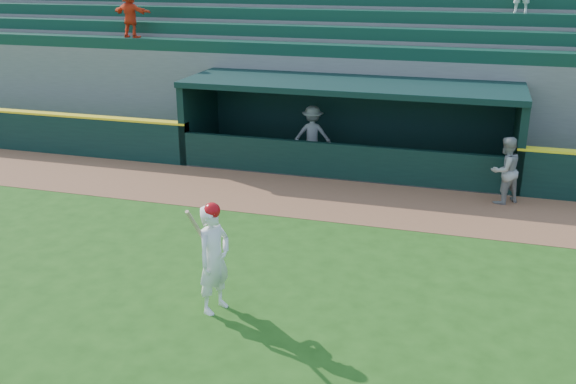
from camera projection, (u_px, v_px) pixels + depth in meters
The scene contains 7 objects.
ground at pixel (263, 287), 11.68m from camera, with size 120.00×120.00×0.00m, color #204C13.
warning_track at pixel (325, 198), 16.10m from camera, with size 40.00×3.00×0.01m, color brown.
dugout_player_front at pixel (505, 170), 15.55m from camera, with size 0.81×0.63×1.67m, color gray.
dugout_player_inside at pixel (312, 134), 18.82m from camera, with size 1.09×0.62×1.68m, color #A3A49E.
dugout at pixel (351, 119), 18.45m from camera, with size 9.40×2.80×2.46m.
stands at pixel (377, 60), 22.24m from camera, with size 34.50×6.27×7.61m.
batter_at_plate at pixel (214, 258), 10.62m from camera, with size 0.65×0.88×1.96m.
Camera 1 is at (3.38, -9.86, 5.56)m, focal length 40.00 mm.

